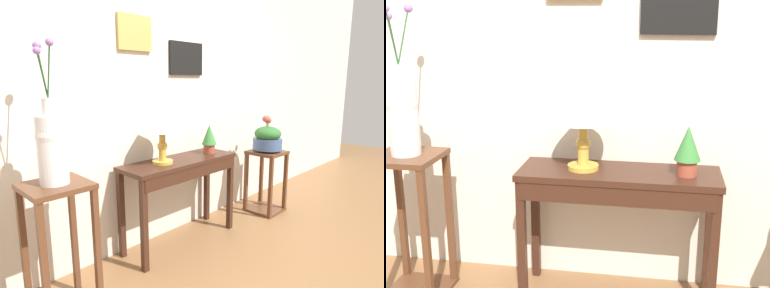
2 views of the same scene
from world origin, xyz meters
TOP-DOWN VIEW (x-y plane):
  - back_wall_with_art at (0.00, 1.35)m, footprint 9.00×0.13m
  - console_table at (0.15, 1.06)m, footprint 1.08×0.36m
  - table_lamp at (-0.05, 1.08)m, footprint 0.30×0.30m
  - potted_plant_on_console at (0.50, 1.07)m, footprint 0.14×0.14m
  - pedestal_stand_left at (-0.99, 0.91)m, footprint 0.35×0.35m
  - flower_vase_tall_left at (-0.99, 0.91)m, footprint 0.17×0.25m

SIDE VIEW (x-z plane):
  - pedestal_stand_left at x=-0.99m, z-range 0.00..0.84m
  - console_table at x=0.15m, z-range 0.25..1.01m
  - potted_plant_on_console at x=0.50m, z-range 0.77..1.03m
  - flower_vase_tall_left at x=-0.99m, z-range 0.68..1.47m
  - table_lamp at x=-0.05m, z-range 0.86..1.33m
  - back_wall_with_art at x=0.00m, z-range 0.00..2.80m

